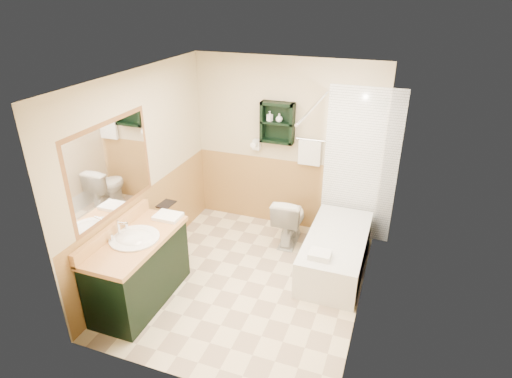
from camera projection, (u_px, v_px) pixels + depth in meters
The scene contains 25 objects.
floor at pixel (247, 281), 5.11m from camera, with size 3.00×3.00×0.00m, color beige.
back_wall at pixel (286, 146), 5.88m from camera, with size 2.60×0.04×2.40m, color beige.
left_wall at pixel (141, 174), 5.00m from camera, with size 0.04×3.00×2.40m, color beige.
right_wall at pixel (372, 211), 4.18m from camera, with size 0.04×3.00×2.40m, color beige.
ceiling at pixel (245, 76), 4.06m from camera, with size 2.60×3.00×0.04m, color white.
wainscot_left at pixel (150, 226), 5.29m from camera, with size 2.98×2.98×1.00m, color #B88A4A, non-canonical shape.
wainscot_back at pixel (284, 192), 6.15m from camera, with size 2.58×2.58×1.00m, color #B88A4A, non-canonical shape.
mirror_frame at pixel (112, 168), 4.38m from camera, with size 1.30×1.30×1.00m, color brown, non-canonical shape.
mirror_glass at pixel (112, 168), 4.38m from camera, with size 1.20×1.20×0.90m, color white, non-canonical shape.
tile_right at pixel (374, 193), 4.90m from camera, with size 1.50×1.50×2.10m, color white, non-canonical shape.
tile_back at pixel (360, 167), 5.59m from camera, with size 0.95×0.95×2.10m, color white, non-canonical shape.
tile_accent at pixel (383, 121), 4.53m from camera, with size 1.50×1.50×0.10m, color #144832, non-canonical shape.
wall_shelf at pixel (277, 123), 5.66m from camera, with size 0.45×0.15×0.55m, color black.
hair_dryer at pixel (257, 145), 5.93m from camera, with size 0.10×0.24×0.18m, color white, non-canonical shape.
towel_bar at pixel (310, 140), 5.65m from camera, with size 0.40×0.06×0.40m, color white, non-canonical shape.
curtain_rod at pixel (315, 105), 4.72m from camera, with size 0.03×0.03×1.60m, color silver.
shower_curtain at pixel (314, 170), 5.23m from camera, with size 1.05×1.05×1.70m, color beige, non-canonical shape.
vanity at pixel (139, 270), 4.65m from camera, with size 0.59×1.25×0.80m, color black.
bathtub at pixel (336, 252), 5.26m from camera, with size 0.70×1.50×0.46m, color silver.
toilet at pixel (290, 219), 5.78m from camera, with size 0.38×0.69×0.67m, color silver.
counter_towel at pixel (168, 216), 4.87m from camera, with size 0.30×0.23×0.04m, color white.
vanity_book at pixel (160, 195), 5.15m from camera, with size 0.17×0.02×0.23m, color black.
tub_towel at pixel (320, 255), 4.73m from camera, with size 0.24×0.20×0.07m, color white.
soap_bottle_a at pixel (270, 119), 5.67m from camera, with size 0.06×0.13×0.06m, color silver.
soap_bottle_b at pixel (279, 119), 5.62m from camera, with size 0.09×0.11×0.09m, color silver.
Camera 1 is at (1.50, -3.85, 3.20)m, focal length 30.00 mm.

